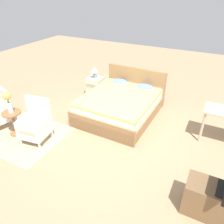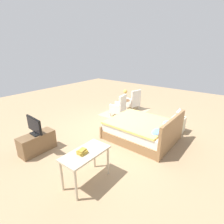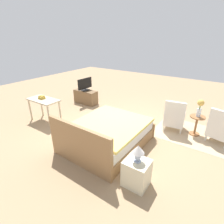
% 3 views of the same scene
% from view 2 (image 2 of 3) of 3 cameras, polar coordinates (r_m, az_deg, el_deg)
% --- Properties ---
extents(ground_plane, '(16.00, 16.00, 0.00)m').
position_cam_2_polar(ground_plane, '(6.02, 1.20, -6.77)').
color(ground_plane, '#A38460').
extents(floor_rug, '(2.10, 1.50, 0.01)m').
position_cam_2_polar(floor_rug, '(7.93, 4.34, 0.05)').
color(floor_rug, tan).
rests_on(floor_rug, ground_plane).
extents(bed, '(1.70, 2.06, 0.96)m').
position_cam_2_polar(bed, '(5.61, 9.86, -5.86)').
color(bed, '#997047').
rests_on(bed, ground_plane).
extents(armchair_by_window_left, '(0.66, 0.66, 0.92)m').
position_cam_2_polar(armchair_by_window_left, '(8.25, 6.97, 3.53)').
color(armchair_by_window_left, white).
rests_on(armchair_by_window_left, floor_rug).
extents(armchair_by_window_right, '(0.61, 0.61, 0.92)m').
position_cam_2_polar(armchair_by_window_right, '(7.32, 2.28, 1.49)').
color(armchair_by_window_right, white).
rests_on(armchair_by_window_right, floor_rug).
extents(side_table, '(0.40, 0.40, 0.55)m').
position_cam_2_polar(side_table, '(7.83, 4.27, 2.45)').
color(side_table, '#936038').
rests_on(side_table, ground_plane).
extents(flower_vase, '(0.17, 0.17, 0.48)m').
position_cam_2_polar(flower_vase, '(7.69, 4.37, 5.98)').
color(flower_vase, silver).
rests_on(flower_vase, side_table).
extents(nightstand, '(0.44, 0.41, 0.53)m').
position_cam_2_polar(nightstand, '(6.40, 20.69, -3.84)').
color(nightstand, beige).
rests_on(nightstand, ground_plane).
extents(table_lamp, '(0.22, 0.22, 0.33)m').
position_cam_2_polar(table_lamp, '(6.23, 21.23, 0.19)').
color(table_lamp, '#9EADC6').
rests_on(table_lamp, nightstand).
extents(tv_stand, '(0.96, 0.40, 0.54)m').
position_cam_2_polar(tv_stand, '(5.31, -23.24, -9.26)').
color(tv_stand, brown).
rests_on(tv_stand, ground_plane).
extents(tv_flatscreen, '(0.22, 0.70, 0.49)m').
position_cam_2_polar(tv_flatscreen, '(5.09, -24.06, -4.15)').
color(tv_flatscreen, black).
rests_on(tv_flatscreen, tv_stand).
extents(vanity_desk, '(1.04, 0.52, 0.74)m').
position_cam_2_polar(vanity_desk, '(3.75, -8.63, -14.28)').
color(vanity_desk, beige).
rests_on(vanity_desk, ground_plane).
extents(book_stack, '(0.21, 0.18, 0.10)m').
position_cam_2_polar(book_stack, '(3.63, -9.71, -12.66)').
color(book_stack, '#B79333').
rests_on(book_stack, vanity_desk).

